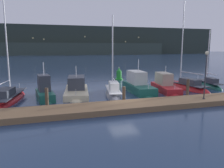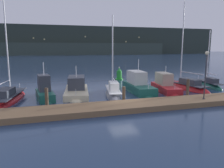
{
  "view_description": "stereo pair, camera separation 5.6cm",
  "coord_description": "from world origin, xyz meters",
  "px_view_note": "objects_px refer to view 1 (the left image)",
  "views": [
    {
      "loc": [
        -6.42,
        -18.02,
        5.02
      ],
      "look_at": [
        0.0,
        3.7,
        1.2
      ],
      "focal_mm": 35.0,
      "sensor_mm": 36.0,
      "label": 1
    },
    {
      "loc": [
        -6.36,
        -18.03,
        5.02
      ],
      "look_at": [
        0.0,
        3.7,
        1.2
      ],
      "focal_mm": 35.0,
      "sensor_mm": 36.0,
      "label": 2
    }
  ],
  "objects_px": {
    "motorboat_berth_3": "(45,94)",
    "dock_lamppost": "(206,68)",
    "motorboat_berth_7": "(165,88)",
    "sailboat_berth_8": "(184,87)",
    "sailboat_berth_5": "(113,94)",
    "sailboat_berth_2": "(8,99)",
    "sailboat_berth_9": "(208,86)",
    "motorboat_berth_6": "(138,87)",
    "channel_buoy": "(119,75)",
    "motorboat_berth_4": "(77,92)"
  },
  "relations": [
    {
      "from": "motorboat_berth_6",
      "to": "motorboat_berth_3",
      "type": "bearing_deg",
      "value": -175.6
    },
    {
      "from": "motorboat_berth_4",
      "to": "dock_lamppost",
      "type": "distance_m",
      "value": 13.01
    },
    {
      "from": "motorboat_berth_3",
      "to": "motorboat_berth_6",
      "type": "height_order",
      "value": "motorboat_berth_6"
    },
    {
      "from": "motorboat_berth_3",
      "to": "motorboat_berth_7",
      "type": "bearing_deg",
      "value": 0.48
    },
    {
      "from": "motorboat_berth_6",
      "to": "dock_lamppost",
      "type": "distance_m",
      "value": 8.11
    },
    {
      "from": "motorboat_berth_6",
      "to": "channel_buoy",
      "type": "distance_m",
      "value": 9.56
    },
    {
      "from": "sailboat_berth_5",
      "to": "channel_buoy",
      "type": "bearing_deg",
      "value": 68.69
    },
    {
      "from": "motorboat_berth_7",
      "to": "channel_buoy",
      "type": "xyz_separation_m",
      "value": [
        -2.25,
        10.19,
        0.41
      ]
    },
    {
      "from": "sailboat_berth_5",
      "to": "dock_lamppost",
      "type": "height_order",
      "value": "sailboat_berth_5"
    },
    {
      "from": "motorboat_berth_6",
      "to": "sailboat_berth_9",
      "type": "relative_size",
      "value": 0.88
    },
    {
      "from": "motorboat_berth_3",
      "to": "sailboat_berth_9",
      "type": "xyz_separation_m",
      "value": [
        20.21,
        1.18,
        -0.36
      ]
    },
    {
      "from": "sailboat_berth_9",
      "to": "dock_lamppost",
      "type": "bearing_deg",
      "value": -132.29
    },
    {
      "from": "sailboat_berth_5",
      "to": "channel_buoy",
      "type": "distance_m",
      "value": 11.65
    },
    {
      "from": "sailboat_berth_5",
      "to": "motorboat_berth_3",
      "type": "bearing_deg",
      "value": 175.58
    },
    {
      "from": "sailboat_berth_2",
      "to": "motorboat_berth_7",
      "type": "bearing_deg",
      "value": -0.45
    },
    {
      "from": "motorboat_berth_6",
      "to": "sailboat_berth_9",
      "type": "height_order",
      "value": "sailboat_berth_9"
    },
    {
      "from": "motorboat_berth_3",
      "to": "motorboat_berth_6",
      "type": "xyz_separation_m",
      "value": [
        10.21,
        0.79,
        -0.02
      ]
    },
    {
      "from": "motorboat_berth_6",
      "to": "channel_buoy",
      "type": "relative_size",
      "value": 3.42
    },
    {
      "from": "motorboat_berth_3",
      "to": "sailboat_berth_5",
      "type": "distance_m",
      "value": 6.86
    },
    {
      "from": "sailboat_berth_2",
      "to": "motorboat_berth_7",
      "type": "distance_m",
      "value": 16.65
    },
    {
      "from": "motorboat_berth_3",
      "to": "motorboat_berth_7",
      "type": "distance_m",
      "value": 13.31
    },
    {
      "from": "sailboat_berth_9",
      "to": "motorboat_berth_3",
      "type": "bearing_deg",
      "value": -176.66
    },
    {
      "from": "motorboat_berth_4",
      "to": "dock_lamppost",
      "type": "bearing_deg",
      "value": -34.52
    },
    {
      "from": "sailboat_berth_2",
      "to": "motorboat_berth_3",
      "type": "distance_m",
      "value": 3.36
    },
    {
      "from": "motorboat_berth_4",
      "to": "sailboat_berth_9",
      "type": "relative_size",
      "value": 0.97
    },
    {
      "from": "sailboat_berth_5",
      "to": "sailboat_berth_2",
      "type": "bearing_deg",
      "value": 175.67
    },
    {
      "from": "sailboat_berth_5",
      "to": "sailboat_berth_9",
      "type": "distance_m",
      "value": 13.48
    },
    {
      "from": "motorboat_berth_4",
      "to": "sailboat_berth_8",
      "type": "xyz_separation_m",
      "value": [
        13.25,
        -0.16,
        -0.18
      ]
    },
    {
      "from": "motorboat_berth_3",
      "to": "motorboat_berth_4",
      "type": "xyz_separation_m",
      "value": [
        3.25,
        1.2,
        -0.19
      ]
    },
    {
      "from": "sailboat_berth_5",
      "to": "sailboat_berth_8",
      "type": "bearing_deg",
      "value": 9.21
    },
    {
      "from": "sailboat_berth_5",
      "to": "sailboat_berth_9",
      "type": "bearing_deg",
      "value": 7.28
    },
    {
      "from": "motorboat_berth_3",
      "to": "dock_lamppost",
      "type": "height_order",
      "value": "dock_lamppost"
    },
    {
      "from": "motorboat_berth_6",
      "to": "dock_lamppost",
      "type": "xyz_separation_m",
      "value": [
        3.48,
        -6.77,
        2.79
      ]
    },
    {
      "from": "sailboat_berth_2",
      "to": "dock_lamppost",
      "type": "relative_size",
      "value": 2.37
    },
    {
      "from": "sailboat_berth_2",
      "to": "sailboat_berth_9",
      "type": "height_order",
      "value": "sailboat_berth_2"
    },
    {
      "from": "sailboat_berth_5",
      "to": "motorboat_berth_7",
      "type": "relative_size",
      "value": 1.45
    },
    {
      "from": "motorboat_berth_4",
      "to": "motorboat_berth_7",
      "type": "distance_m",
      "value": 10.11
    },
    {
      "from": "motorboat_berth_4",
      "to": "motorboat_berth_6",
      "type": "bearing_deg",
      "value": -3.42
    },
    {
      "from": "motorboat_berth_3",
      "to": "sailboat_berth_9",
      "type": "bearing_deg",
      "value": 3.34
    },
    {
      "from": "motorboat_berth_3",
      "to": "sailboat_berth_8",
      "type": "relative_size",
      "value": 0.42
    },
    {
      "from": "sailboat_berth_5",
      "to": "sailboat_berth_9",
      "type": "relative_size",
      "value": 1.16
    },
    {
      "from": "sailboat_berth_5",
      "to": "channel_buoy",
      "type": "height_order",
      "value": "sailboat_berth_5"
    },
    {
      "from": "motorboat_berth_7",
      "to": "sailboat_berth_8",
      "type": "relative_size",
      "value": 0.55
    },
    {
      "from": "motorboat_berth_4",
      "to": "channel_buoy",
      "type": "bearing_deg",
      "value": 49.39
    },
    {
      "from": "motorboat_berth_3",
      "to": "dock_lamppost",
      "type": "xyz_separation_m",
      "value": [
        13.7,
        -5.98,
        2.78
      ]
    },
    {
      "from": "motorboat_berth_4",
      "to": "motorboat_berth_6",
      "type": "relative_size",
      "value": 1.09
    },
    {
      "from": "motorboat_berth_6",
      "to": "sailboat_berth_8",
      "type": "distance_m",
      "value": 6.3
    },
    {
      "from": "motorboat_berth_4",
      "to": "motorboat_berth_6",
      "type": "xyz_separation_m",
      "value": [
        6.96,
        -0.42,
        0.17
      ]
    },
    {
      "from": "motorboat_berth_4",
      "to": "channel_buoy",
      "type": "height_order",
      "value": "motorboat_berth_4"
    },
    {
      "from": "motorboat_berth_4",
      "to": "sailboat_berth_9",
      "type": "distance_m",
      "value": 16.95
    }
  ]
}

